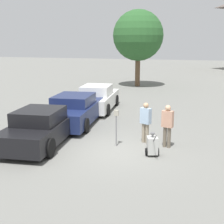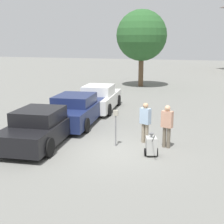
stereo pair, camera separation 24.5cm
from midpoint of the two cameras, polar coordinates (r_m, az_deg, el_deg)
The scene contains 9 objects.
ground_plane at distance 11.80m, azimuth 0.92°, elevation -6.93°, with size 120.00×120.00×0.00m, color slate.
parked_car_black at distance 12.65m, azimuth -12.26°, elevation -2.70°, with size 2.36×4.78×1.43m.
parked_car_navy at distance 15.47m, azimuth -6.14°, elevation 0.41°, with size 2.51×5.22×1.46m.
parked_car_white at distance 18.42m, azimuth -1.98°, elevation 2.48°, with size 2.35×4.80×1.49m.
parking_meter at distance 11.95m, azimuth 1.27°, elevation -1.71°, with size 0.18×0.09×1.43m.
person_worker at distance 12.42m, azimuth 6.67°, elevation -1.54°, with size 0.47×0.37×1.64m.
person_supervisor at distance 11.98m, azimuth 10.59°, elevation -2.15°, with size 0.46×0.32×1.65m.
equipment_cart at distance 11.18m, azimuth 7.81°, elevation -6.08°, with size 0.54×1.00×1.00m.
shade_tree at distance 28.29m, azimuth 5.70°, elevation 13.74°, with size 4.45×4.45×6.72m.
Camera 2 is at (3.42, -10.57, 3.98)m, focal length 50.00 mm.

